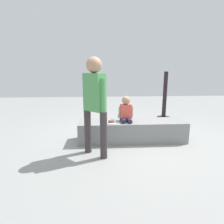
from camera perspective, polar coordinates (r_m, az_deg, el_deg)
ground_plane at (r=3.83m, az=5.97°, el=-8.44°), size 12.00×12.00×0.00m
concrete_ledge at (r=3.76m, az=6.05°, el=-5.62°), size 2.06×0.51×0.40m
child_seated at (r=3.65m, az=4.18°, el=0.55°), size 0.28×0.32×0.48m
adult_standing at (r=2.95m, az=-5.20°, el=4.09°), size 0.37×0.36×1.56m
cake_plate at (r=3.55m, az=-0.28°, el=-2.95°), size 0.22×0.22×0.07m
gift_bag at (r=4.69m, az=3.37°, el=-2.35°), size 0.26×0.09×0.35m
railing_post at (r=5.53m, az=15.45°, el=3.30°), size 0.36×0.36×1.31m
water_bottle_near_gift at (r=4.84m, az=15.15°, el=-3.12°), size 0.07×0.07×0.20m
cake_box_white at (r=4.53m, az=9.31°, el=-4.38°), size 0.35×0.37×0.11m
handbag_black_leather at (r=4.38m, az=-3.06°, el=-4.21°), size 0.29×0.10×0.30m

